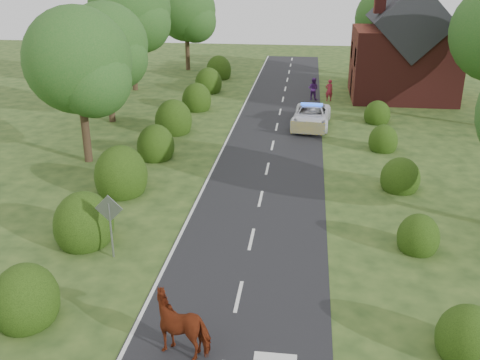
# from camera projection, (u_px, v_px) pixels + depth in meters

# --- Properties ---
(ground) EXTENTS (120.00, 120.00, 0.00)m
(ground) POSITION_uv_depth(u_px,v_px,m) (239.00, 297.00, 17.65)
(ground) COLOR #253F19
(road) EXTENTS (6.00, 70.00, 0.02)m
(road) POSITION_uv_depth(u_px,v_px,m) (271.00, 151.00, 31.44)
(road) COLOR black
(road) RESTS_ON ground
(road_markings) EXTENTS (4.96, 70.00, 0.01)m
(road_markings) POSITION_uv_depth(u_px,v_px,m) (240.00, 161.00, 29.71)
(road_markings) COLOR white
(road_markings) RESTS_ON road
(hedgerow_left) EXTENTS (2.75, 50.41, 3.00)m
(hedgerow_left) POSITION_uv_depth(u_px,v_px,m) (147.00, 153.00, 28.88)
(hedgerow_left) COLOR black
(hedgerow_left) RESTS_ON ground
(hedgerow_right) EXTENTS (2.10, 45.78, 2.10)m
(hedgerow_right) POSITION_uv_depth(u_px,v_px,m) (396.00, 170.00, 26.98)
(hedgerow_right) COLOR black
(hedgerow_right) RESTS_ON ground
(tree_left_a) EXTENTS (5.74, 5.60, 8.38)m
(tree_left_a) POSITION_uv_depth(u_px,v_px,m) (82.00, 65.00, 27.69)
(tree_left_a) COLOR #332316
(tree_left_a) RESTS_ON ground
(tree_left_b) EXTENTS (5.74, 5.60, 8.07)m
(tree_left_b) POSITION_uv_depth(u_px,v_px,m) (109.00, 48.00, 35.34)
(tree_left_b) COLOR #332316
(tree_left_b) RESTS_ON ground
(tree_left_c) EXTENTS (6.97, 6.80, 10.22)m
(tree_left_c) POSITION_uv_depth(u_px,v_px,m) (133.00, 12.00, 44.12)
(tree_left_c) COLOR #332316
(tree_left_c) RESTS_ON ground
(tree_left_d) EXTENTS (6.15, 6.00, 8.89)m
(tree_left_d) POSITION_uv_depth(u_px,v_px,m) (188.00, 14.00, 53.38)
(tree_left_d) COLOR #332316
(tree_left_d) RESTS_ON ground
(tree_right_c) EXTENTS (6.15, 6.00, 8.58)m
(tree_right_c) POSITION_uv_depth(u_px,v_px,m) (390.00, 21.00, 49.37)
(tree_right_c) COLOR #332316
(tree_right_c) RESTS_ON ground
(road_sign) EXTENTS (1.06, 0.08, 2.53)m
(road_sign) POSITION_uv_depth(u_px,v_px,m) (110.00, 217.00, 19.45)
(road_sign) COLOR gray
(road_sign) RESTS_ON ground
(house) EXTENTS (8.00, 7.40, 9.17)m
(house) POSITION_uv_depth(u_px,v_px,m) (404.00, 51.00, 42.70)
(house) COLOR maroon
(house) RESTS_ON ground
(cow) EXTENTS (2.25, 1.43, 1.49)m
(cow) POSITION_uv_depth(u_px,v_px,m) (184.00, 326.00, 15.03)
(cow) COLOR #5E210F
(cow) RESTS_ON ground
(police_van) EXTENTS (2.80, 5.44, 1.60)m
(police_van) POSITION_uv_depth(u_px,v_px,m) (311.00, 116.00, 35.91)
(police_van) COLOR white
(police_van) RESTS_ON ground
(pedestrian_red) EXTENTS (0.72, 0.58, 1.72)m
(pedestrian_red) POSITION_uv_depth(u_px,v_px,m) (329.00, 90.00, 42.67)
(pedestrian_red) COLOR maroon
(pedestrian_red) RESTS_ON ground
(pedestrian_purple) EXTENTS (1.05, 0.94, 1.76)m
(pedestrian_purple) POSITION_uv_depth(u_px,v_px,m) (313.00, 89.00, 43.11)
(pedestrian_purple) COLOR #522072
(pedestrian_purple) RESTS_ON ground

